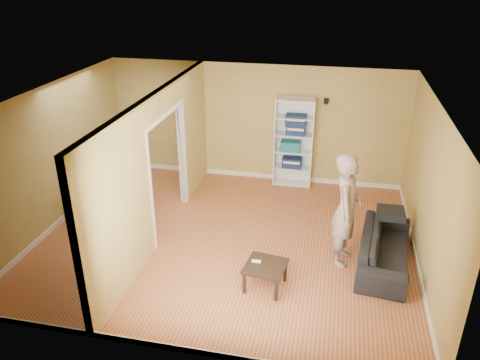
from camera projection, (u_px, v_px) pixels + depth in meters
name	position (u px, v px, depth m)	size (l,w,h in m)	color
room_shell	(226.00, 173.00, 7.87)	(6.50, 6.50, 6.50)	#BC6E43
partition	(159.00, 167.00, 8.10)	(0.22, 5.50, 2.60)	tan
wall_speaker	(326.00, 101.00, 9.71)	(0.10, 0.10, 0.10)	black
sofa	(385.00, 244.00, 7.59)	(0.84, 1.96, 0.74)	black
person	(347.00, 201.00, 7.35)	(0.64, 0.82, 2.25)	slate
bookshelf	(294.00, 142.00, 10.14)	(0.82, 0.36, 1.96)	white
paper_box_navy_a	(292.00, 162.00, 10.30)	(0.42, 0.27, 0.22)	navy
paper_box_teal	(290.00, 146.00, 10.14)	(0.42, 0.27, 0.21)	#206F5A
paper_box_navy_b	(296.00, 130.00, 9.96)	(0.40, 0.26, 0.21)	#18204C
paper_box_navy_c	(296.00, 119.00, 9.87)	(0.44, 0.28, 0.22)	navy
coffee_table	(265.00, 268.00, 7.04)	(0.60, 0.60, 0.40)	black
game_controller	(256.00, 261.00, 7.08)	(0.14, 0.04, 0.03)	white
dining_table	(109.00, 181.00, 9.16)	(1.13, 0.75, 0.70)	#DABC76
chair_left	(78.00, 181.00, 9.40)	(0.48, 0.48, 1.05)	#CDB988
chair_near	(94.00, 202.00, 8.61)	(0.48, 0.48, 1.04)	#D7AD7D
chair_far	(127.00, 177.00, 9.66)	(0.45, 0.45, 0.98)	tan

